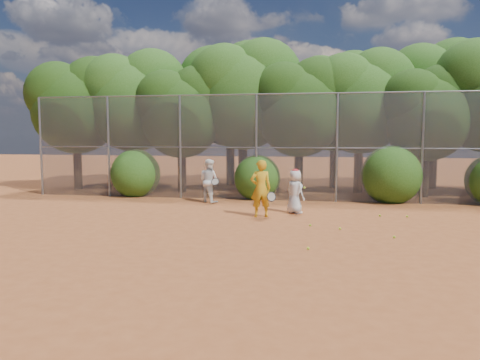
# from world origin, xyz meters

# --- Properties ---
(ground) EXTENTS (80.00, 80.00, 0.00)m
(ground) POSITION_xyz_m (0.00, 0.00, 0.00)
(ground) COLOR #994B22
(ground) RESTS_ON ground
(fence_back) EXTENTS (20.05, 0.09, 4.03)m
(fence_back) POSITION_xyz_m (-0.12, 6.00, 2.05)
(fence_back) COLOR gray
(fence_back) RESTS_ON ground
(tree_0) EXTENTS (4.38, 3.81, 6.00)m
(tree_0) POSITION_xyz_m (-9.44, 8.04, 3.93)
(tree_0) COLOR black
(tree_0) RESTS_ON ground
(tree_1) EXTENTS (4.64, 4.03, 6.35)m
(tree_1) POSITION_xyz_m (-6.94, 8.54, 4.16)
(tree_1) COLOR black
(tree_1) RESTS_ON ground
(tree_2) EXTENTS (3.99, 3.47, 5.47)m
(tree_2) POSITION_xyz_m (-4.45, 7.83, 3.58)
(tree_2) COLOR black
(tree_2) RESTS_ON ground
(tree_3) EXTENTS (4.89, 4.26, 6.70)m
(tree_3) POSITION_xyz_m (-1.94, 8.84, 4.40)
(tree_3) COLOR black
(tree_3) RESTS_ON ground
(tree_4) EXTENTS (4.19, 3.64, 5.73)m
(tree_4) POSITION_xyz_m (0.55, 8.24, 3.76)
(tree_4) COLOR black
(tree_4) RESTS_ON ground
(tree_5) EXTENTS (4.51, 3.92, 6.17)m
(tree_5) POSITION_xyz_m (3.06, 9.04, 4.05)
(tree_5) COLOR black
(tree_5) RESTS_ON ground
(tree_6) EXTENTS (3.86, 3.36, 5.29)m
(tree_6) POSITION_xyz_m (5.55, 8.03, 3.47)
(tree_6) COLOR black
(tree_6) RESTS_ON ground
(tree_9) EXTENTS (4.83, 4.20, 6.62)m
(tree_9) POSITION_xyz_m (-7.94, 10.84, 4.34)
(tree_9) COLOR black
(tree_9) RESTS_ON ground
(tree_10) EXTENTS (5.15, 4.48, 7.06)m
(tree_10) POSITION_xyz_m (-2.93, 11.05, 4.63)
(tree_10) COLOR black
(tree_10) RESTS_ON ground
(tree_11) EXTENTS (4.64, 4.03, 6.35)m
(tree_11) POSITION_xyz_m (2.06, 10.64, 4.16)
(tree_11) COLOR black
(tree_11) RESTS_ON ground
(tree_12) EXTENTS (5.02, 4.37, 6.88)m
(tree_12) POSITION_xyz_m (6.56, 11.24, 4.51)
(tree_12) COLOR black
(tree_12) RESTS_ON ground
(bush_0) EXTENTS (2.00, 2.00, 2.00)m
(bush_0) POSITION_xyz_m (-6.00, 6.30, 1.00)
(bush_0) COLOR #234B12
(bush_0) RESTS_ON ground
(bush_1) EXTENTS (1.80, 1.80, 1.80)m
(bush_1) POSITION_xyz_m (-1.00, 6.30, 0.90)
(bush_1) COLOR #234B12
(bush_1) RESTS_ON ground
(bush_2) EXTENTS (2.20, 2.20, 2.20)m
(bush_2) POSITION_xyz_m (4.00, 6.30, 1.10)
(bush_2) COLOR #234B12
(bush_2) RESTS_ON ground
(player_yellow) EXTENTS (0.86, 0.61, 1.74)m
(player_yellow) POSITION_xyz_m (-0.33, 2.36, 0.87)
(player_yellow) COLOR gold
(player_yellow) RESTS_ON ground
(player_teen) EXTENTS (0.80, 0.79, 1.42)m
(player_teen) POSITION_xyz_m (0.66, 3.17, 0.71)
(player_teen) COLOR silver
(player_teen) RESTS_ON ground
(player_white) EXTENTS (0.97, 0.91, 1.59)m
(player_white) POSITION_xyz_m (-2.61, 5.04, 0.80)
(player_white) COLOR white
(player_white) RESTS_ON ground
(ball_0) EXTENTS (0.07, 0.07, 0.07)m
(ball_0) POSITION_xyz_m (1.98, 0.79, 0.03)
(ball_0) COLOR #B8D426
(ball_0) RESTS_ON ground
(ball_1) EXTENTS (0.07, 0.07, 0.07)m
(ball_1) POSITION_xyz_m (4.04, 3.01, 0.03)
(ball_1) COLOR #B8D426
(ball_1) RESTS_ON ground
(ball_2) EXTENTS (0.07, 0.07, 0.07)m
(ball_2) POSITION_xyz_m (1.23, -1.52, 0.03)
(ball_2) COLOR #B8D426
(ball_2) RESTS_ON ground
(ball_3) EXTENTS (0.07, 0.07, 0.07)m
(ball_3) POSITION_xyz_m (3.24, -0.03, 0.03)
(ball_3) COLOR #B8D426
(ball_3) RESTS_ON ground
(ball_4) EXTENTS (0.07, 0.07, 0.07)m
(ball_4) POSITION_xyz_m (1.20, 1.10, 0.03)
(ball_4) COLOR #B8D426
(ball_4) RESTS_ON ground
(ball_5) EXTENTS (0.07, 0.07, 0.07)m
(ball_5) POSITION_xyz_m (3.25, 3.03, 0.03)
(ball_5) COLOR #B8D426
(ball_5) RESTS_ON ground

